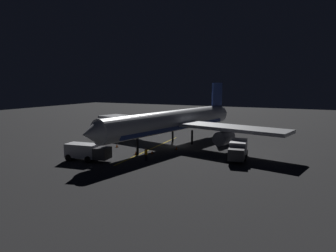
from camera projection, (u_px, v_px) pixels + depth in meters
The scene contains 10 objects.
ground_plane at pixel (173, 146), 50.71m from camera, with size 180.00×180.00×0.20m, color #2F2F30.
apron_guide_stripe at pixel (151, 149), 47.98m from camera, with size 0.24×21.95×0.01m, color gold.
airliner at pixel (176, 122), 50.64m from camera, with size 36.91×37.06×10.42m.
baggage_truck at pixel (86, 152), 40.35m from camera, with size 6.30×2.91×2.26m.
catering_truck at pixel (238, 150), 41.16m from camera, with size 2.96×6.43×2.48m.
ground_crew_worker at pixel (146, 154), 40.29m from camera, with size 0.40×0.40×1.74m.
traffic_cone_near_left at pixel (136, 153), 43.94m from camera, with size 0.50×0.50×0.55m.
traffic_cone_near_right at pixel (152, 152), 44.44m from camera, with size 0.50×0.50×0.55m.
traffic_cone_under_wing at pixel (176, 148), 47.31m from camera, with size 0.50×0.50×0.55m.
traffic_cone_far at pixel (117, 146), 49.05m from camera, with size 0.50×0.50×0.55m.
Camera 1 is at (-20.97, 45.15, 10.15)m, focal length 32.39 mm.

